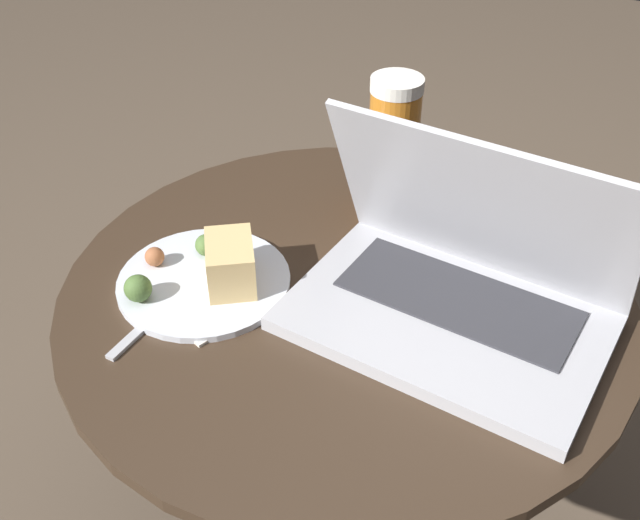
% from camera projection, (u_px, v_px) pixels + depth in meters
% --- Properties ---
extents(table, '(0.72, 0.72, 0.53)m').
position_uv_depth(table, '(344.00, 362.00, 1.03)').
color(table, '#515156').
rests_on(table, ground_plane).
extents(napkin, '(0.17, 0.14, 0.00)m').
position_uv_depth(napkin, '(197.00, 297.00, 0.93)').
color(napkin, silver).
rests_on(napkin, table).
extents(laptop, '(0.37, 0.25, 0.24)m').
position_uv_depth(laptop, '(457.00, 284.00, 0.88)').
color(laptop, '#B2B2B7').
rests_on(laptop, table).
extents(beer_glass, '(0.07, 0.07, 0.20)m').
position_uv_depth(beer_glass, '(393.00, 147.00, 1.03)').
color(beer_glass, '#C6701E').
rests_on(beer_glass, table).
extents(snack_plate, '(0.22, 0.22, 0.07)m').
position_uv_depth(snack_plate, '(209.00, 274.00, 0.94)').
color(snack_plate, silver).
rests_on(snack_plate, table).
extents(fork, '(0.03, 0.18, 0.00)m').
position_uv_depth(fork, '(167.00, 305.00, 0.92)').
color(fork, '#B2B2B7').
rests_on(fork, table).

